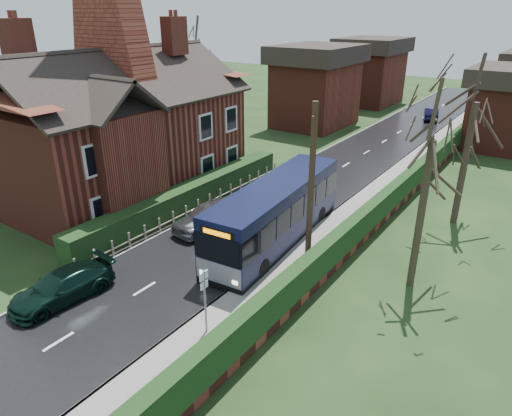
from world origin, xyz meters
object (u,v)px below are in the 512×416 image
Objects in this scene: brick_house at (121,126)px; bus at (276,214)px; car_silver at (209,216)px; bus_stop_sign at (205,293)px; telegraph_pole at (311,191)px; car_green at (62,286)px.

brick_house is 1.42× the size of bus.
car_silver is (7.23, -0.78, -3.65)m from brick_house.
bus_stop_sign is (5.50, -6.70, 1.01)m from car_silver.
car_silver is 0.57× the size of telegraph_pole.
car_silver is 7.04m from telegraph_pole.
bus is 3.90× the size of bus_stop_sign.
brick_house is at bearing -179.41° from car_silver.
bus is at bearing 69.56° from car_green.
bus_stop_sign is 6.36m from telegraph_pole.
brick_house reaches higher than bus.
bus is 7.62m from bus_stop_sign.
car_silver is at bearing -174.16° from bus.
car_green is at bearing -165.66° from bus_stop_sign.
car_silver is at bearing 128.93° from bus_stop_sign.
brick_house is 13.63m from telegraph_pole.
bus reaches higher than bus_stop_sign.
telegraph_pole reaches higher than car_green.
bus is 10.03m from car_green.
telegraph_pole is (6.91, 7.58, 3.17)m from car_green.
car_green is at bearing -87.42° from car_silver.
car_green is at bearing -150.20° from telegraph_pole.
bus reaches higher than car_green.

